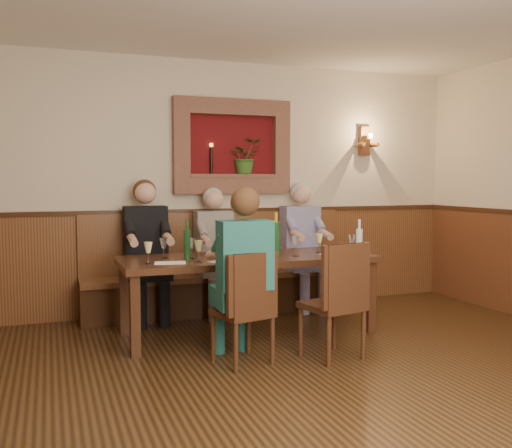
{
  "coord_description": "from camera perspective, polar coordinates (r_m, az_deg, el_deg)",
  "views": [
    {
      "loc": [
        -1.77,
        -3.22,
        1.47
      ],
      "look_at": [
        0.1,
        1.9,
        1.05
      ],
      "focal_mm": 40.0,
      "sensor_mm": 36.0,
      "label": 1
    }
  ],
  "objects": [
    {
      "name": "wine_glass_7",
      "position": [
        5.72,
        6.35,
        -1.89
      ],
      "size": [
        0.08,
        0.08,
        0.19
      ],
      "primitive_type": null,
      "color": "#EFDA8E",
      "rests_on": "dining_table"
    },
    {
      "name": "bench",
      "position": [
        6.37,
        -3.62,
        -5.93
      ],
      "size": [
        3.0,
        0.45,
        1.11
      ],
      "color": "#381E0F",
      "rests_on": "ground"
    },
    {
      "name": "tasting_sheet_d",
      "position": [
        5.06,
        -3.01,
        -3.76
      ],
      "size": [
        0.33,
        0.29,
        0.0
      ],
      "primitive_type": "cube",
      "rotation": [
        0.0,
        0.0,
        0.42
      ],
      "color": "white",
      "rests_on": "dining_table"
    },
    {
      "name": "wine_glass_2",
      "position": [
        5.04,
        -5.77,
        -2.73
      ],
      "size": [
        0.08,
        0.08,
        0.19
      ],
      "primitive_type": null,
      "color": "#EFDA8E",
      "rests_on": "dining_table"
    },
    {
      "name": "wine_glass_0",
      "position": [
        4.99,
        -10.72,
        -2.86
      ],
      "size": [
        0.08,
        0.08,
        0.19
      ],
      "primitive_type": null,
      "color": "#EFDA8E",
      "rests_on": "dining_table"
    },
    {
      "name": "person_bench_right",
      "position": [
        6.57,
        4.74,
        -3.24
      ],
      "size": [
        0.43,
        0.52,
        1.44
      ],
      "color": "navy",
      "rests_on": "ground"
    },
    {
      "name": "tasting_sheet_a",
      "position": [
        5.03,
        -8.57,
        -3.86
      ],
      "size": [
        0.3,
        0.24,
        0.0
      ],
      "primitive_type": "cube",
      "rotation": [
        0.0,
        0.0,
        -0.21
      ],
      "color": "white",
      "rests_on": "dining_table"
    },
    {
      "name": "wine_bottle_green_a",
      "position": [
        5.43,
        2.01,
        -1.4
      ],
      "size": [
        0.08,
        0.08,
        0.41
      ],
      "rotation": [
        0.0,
        0.0,
        -0.04
      ],
      "color": "#19471E",
      "rests_on": "dining_table"
    },
    {
      "name": "tasting_sheet_c",
      "position": [
        5.57,
        7.88,
        -3.06
      ],
      "size": [
        0.28,
        0.22,
        0.0
      ],
      "primitive_type": "cube",
      "rotation": [
        0.0,
        0.0,
        -0.16
      ],
      "color": "white",
      "rests_on": "dining_table"
    },
    {
      "name": "room_shell",
      "position": [
        3.7,
        8.84,
        10.85
      ],
      "size": [
        6.04,
        6.04,
        2.82
      ],
      "color": "beige",
      "rests_on": "ground"
    },
    {
      "name": "wine_glass_6",
      "position": [
        5.42,
        3.97,
        -2.22
      ],
      "size": [
        0.08,
        0.08,
        0.19
      ],
      "primitive_type": null,
      "color": "white",
      "rests_on": "dining_table"
    },
    {
      "name": "wine_glass_4",
      "position": [
        5.29,
        -1.48,
        -2.38
      ],
      "size": [
        0.08,
        0.08,
        0.19
      ],
      "primitive_type": null,
      "color": "#EFDA8E",
      "rests_on": "dining_table"
    },
    {
      "name": "wall_niche",
      "position": [
        6.5,
        -2.01,
        7.36
      ],
      "size": [
        1.36,
        0.3,
        1.06
      ],
      "color": "#570C0F",
      "rests_on": "ground"
    },
    {
      "name": "ground_plane",
      "position": [
        3.96,
        8.5,
        -17.43
      ],
      "size": [
        6.0,
        6.0,
        0.0
      ],
      "primitive_type": "plane",
      "color": "black",
      "rests_on": "ground"
    },
    {
      "name": "wine_glass_5",
      "position": [
        5.54,
        1.64,
        -2.07
      ],
      "size": [
        0.08,
        0.08,
        0.19
      ],
      "primitive_type": null,
      "color": "#EFDA8E",
      "rests_on": "dining_table"
    },
    {
      "name": "person_bench_mid",
      "position": [
        6.21,
        -4.04,
        -3.91
      ],
      "size": [
        0.41,
        0.5,
        1.39
      ],
      "color": "#524C4B",
      "rests_on": "ground"
    },
    {
      "name": "wine_glass_10",
      "position": [
        5.28,
        -6.42,
        -2.42
      ],
      "size": [
        0.08,
        0.08,
        0.19
      ],
      "primitive_type": null,
      "color": "white",
      "rests_on": "dining_table"
    },
    {
      "name": "spittoon_bucket",
      "position": [
        5.27,
        -0.81,
        -2.09
      ],
      "size": [
        0.24,
        0.24,
        0.25
      ],
      "primitive_type": "cylinder",
      "rotation": [
        0.0,
        0.0,
        0.11
      ],
      "color": "red",
      "rests_on": "dining_table"
    },
    {
      "name": "dining_table",
      "position": [
        5.43,
        -0.81,
        -4.01
      ],
      "size": [
        2.4,
        0.9,
        0.75
      ],
      "color": "#371A10",
      "rests_on": "ground"
    },
    {
      "name": "person_chair_front",
      "position": [
        4.62,
        -1.48,
        -6.62
      ],
      "size": [
        0.42,
        0.51,
        1.42
      ],
      "color": "navy",
      "rests_on": "ground"
    },
    {
      "name": "wine_glass_3",
      "position": [
        5.44,
        -3.62,
        -2.2
      ],
      "size": [
        0.08,
        0.08,
        0.19
      ],
      "primitive_type": null,
      "color": "white",
      "rests_on": "dining_table"
    },
    {
      "name": "wine_glass_1",
      "position": [
        5.31,
        -9.22,
        -2.41
      ],
      "size": [
        0.08,
        0.08,
        0.19
      ],
      "primitive_type": null,
      "color": "white",
      "rests_on": "dining_table"
    },
    {
      "name": "wine_glass_8",
      "position": [
        5.67,
        9.57,
        -1.99
      ],
      "size": [
        0.08,
        0.08,
        0.19
      ],
      "primitive_type": null,
      "color": "white",
      "rests_on": "dining_table"
    },
    {
      "name": "tasting_sheet_b",
      "position": [
        5.25,
        -0.04,
        -3.47
      ],
      "size": [
        0.36,
        0.3,
        0.0
      ],
      "primitive_type": "cube",
      "rotation": [
        0.0,
        0.0,
        -0.32
      ],
      "color": "white",
      "rests_on": "dining_table"
    },
    {
      "name": "water_bottle",
      "position": [
        5.49,
        10.27,
        -1.73
      ],
      "size": [
        0.08,
        0.08,
        0.35
      ],
      "rotation": [
        0.0,
        0.0,
        0.25
      ],
      "color": "silver",
      "rests_on": "dining_table"
    },
    {
      "name": "chair_near_left",
      "position": [
        4.65,
        -1.23,
        -10.63
      ],
      "size": [
        0.49,
        0.49,
        0.91
      ],
      "rotation": [
        0.0,
        0.0,
        0.25
      ],
      "color": "#371A10",
      "rests_on": "ground"
    },
    {
      "name": "person_bench_left",
      "position": [
        6.05,
        -10.82,
        -3.82
      ],
      "size": [
        0.44,
        0.54,
        1.48
      ],
      "color": "black",
      "rests_on": "ground"
    },
    {
      "name": "wine_glass_9",
      "position": [
        5.02,
        -2.31,
        -2.74
      ],
      "size": [
        0.08,
        0.08,
        0.19
      ],
      "primitive_type": null,
      "color": "#EFDA8E",
      "rests_on": "dining_table"
    },
    {
      "name": "wall_sconce",
      "position": [
        7.18,
        10.84,
        8.09
      ],
      "size": [
        0.25,
        0.2,
        0.35
      ],
      "color": "#5A2C19",
      "rests_on": "ground"
    },
    {
      "name": "wine_bottle_green_b",
      "position": [
        5.25,
        -6.9,
        -1.94
      ],
      "size": [
        0.07,
        0.07,
        0.36
      ],
      "rotation": [
        0.0,
        0.0,
        0.1
      ],
      "color": "#19471E",
      "rests_on": "dining_table"
    },
    {
      "name": "wainscoting",
      "position": [
        3.78,
        8.6,
        -9.14
      ],
      "size": [
        6.02,
        6.02,
        1.15
      ],
      "color": "#5A2C19",
      "rests_on": "ground"
    },
    {
      "name": "chair_near_right",
      "position": [
        4.81,
        7.74,
        -9.93
      ],
      "size": [
        0.51,
        0.51,
        0.97
      ],
      "rotation": [
        0.0,
        0.0,
        0.22
      ],
      "color": "#371A10",
      "rests_on": "ground"
    }
  ]
}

